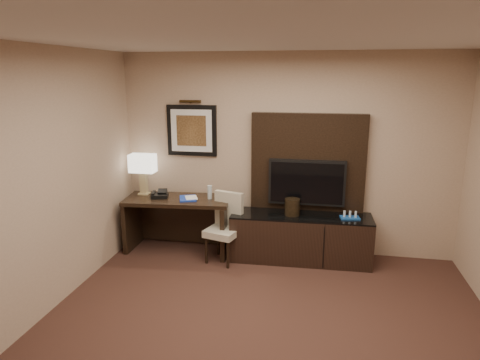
% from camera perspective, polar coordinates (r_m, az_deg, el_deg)
% --- Properties ---
extents(ceiling, '(4.50, 5.00, 0.01)m').
position_cam_1_polar(ceiling, '(3.23, 2.80, 18.98)').
color(ceiling, silver).
rests_on(ceiling, wall_back).
extents(wall_back, '(4.50, 0.01, 2.70)m').
position_cam_1_polar(wall_back, '(5.80, 6.10, 3.35)').
color(wall_back, tan).
rests_on(wall_back, floor).
extents(wall_left, '(0.01, 5.00, 2.70)m').
position_cam_1_polar(wall_left, '(4.31, -28.58, -2.09)').
color(wall_left, tan).
rests_on(wall_left, floor).
extents(desk, '(1.47, 0.73, 0.76)m').
position_cam_1_polar(desk, '(6.01, -8.17, -5.90)').
color(desk, black).
rests_on(desk, floor).
extents(credenza, '(1.83, 0.56, 0.63)m').
position_cam_1_polar(credenza, '(5.74, 8.06, -7.63)').
color(credenza, black).
rests_on(credenza, floor).
extents(tv_wall_panel, '(1.50, 0.12, 1.30)m').
position_cam_1_polar(tv_wall_panel, '(5.74, 9.02, 2.33)').
color(tv_wall_panel, black).
rests_on(tv_wall_panel, wall_back).
extents(tv, '(1.00, 0.08, 0.60)m').
position_cam_1_polar(tv, '(5.70, 8.89, -0.33)').
color(tv, black).
rests_on(tv, tv_wall_panel).
extents(artwork, '(0.70, 0.04, 0.70)m').
position_cam_1_polar(artwork, '(5.98, -6.43, 6.57)').
color(artwork, black).
rests_on(artwork, wall_back).
extents(picture_light, '(0.04, 0.04, 0.30)m').
position_cam_1_polar(picture_light, '(5.90, -6.65, 10.37)').
color(picture_light, '#3F2D14').
rests_on(picture_light, wall_back).
extents(desk_chair, '(0.51, 0.55, 0.83)m').
position_cam_1_polar(desk_chair, '(5.62, -2.31, -6.86)').
color(desk_chair, beige).
rests_on(desk_chair, floor).
extents(table_lamp, '(0.39, 0.27, 0.59)m').
position_cam_1_polar(table_lamp, '(6.10, -12.78, 0.80)').
color(table_lamp, tan).
rests_on(table_lamp, desk).
extents(desk_phone, '(0.26, 0.24, 0.11)m').
position_cam_1_polar(desk_phone, '(5.95, -10.65, -1.79)').
color(desk_phone, black).
rests_on(desk_phone, desk).
extents(blue_folder, '(0.30, 0.35, 0.02)m').
position_cam_1_polar(blue_folder, '(5.83, -6.97, -2.45)').
color(blue_folder, '#18349C').
rests_on(blue_folder, desk).
extents(book, '(0.15, 0.08, 0.21)m').
position_cam_1_polar(book, '(5.81, -7.33, -1.54)').
color(book, tan).
rests_on(book, desk).
extents(water_bottle, '(0.07, 0.07, 0.18)m').
position_cam_1_polar(water_bottle, '(5.79, -4.06, -1.63)').
color(water_bottle, silver).
rests_on(water_bottle, desk).
extents(ice_bucket, '(0.22, 0.22, 0.22)m').
position_cam_1_polar(ice_bucket, '(5.59, 6.97, -3.59)').
color(ice_bucket, black).
rests_on(ice_bucket, credenza).
extents(minibar_tray, '(0.26, 0.18, 0.09)m').
position_cam_1_polar(minibar_tray, '(5.62, 14.45, -4.57)').
color(minibar_tray, '#164994').
rests_on(minibar_tray, credenza).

